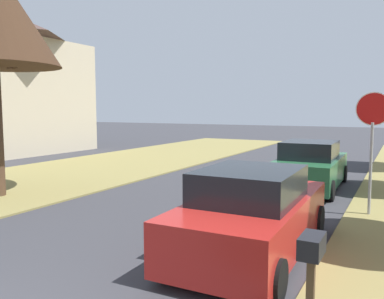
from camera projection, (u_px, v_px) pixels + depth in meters
name	position (u px, v px, depth m)	size (l,w,h in m)	color
stop_sign_far	(373.00, 126.00, 9.47)	(0.81, 0.25, 2.97)	#9EA0A5
parked_sedan_red	(253.00, 214.00, 7.15)	(2.02, 4.44, 1.57)	red
parked_sedan_green	(310.00, 167.00, 13.03)	(2.02, 4.44, 1.57)	#28663D
curbside_mailbox	(311.00, 260.00, 4.10)	(0.22, 0.44, 1.27)	brown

